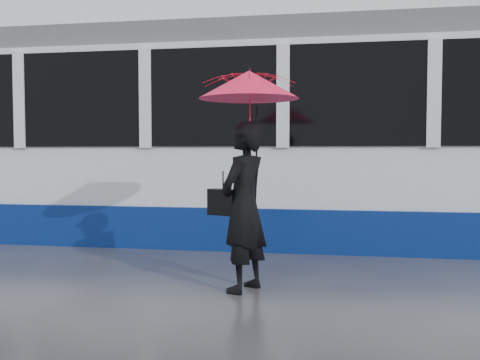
# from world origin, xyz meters

# --- Properties ---
(ground) EXTENTS (90.00, 90.00, 0.00)m
(ground) POSITION_xyz_m (0.00, 0.00, 0.00)
(ground) COLOR #2B2B30
(ground) RESTS_ON ground
(rails) EXTENTS (34.00, 1.51, 0.02)m
(rails) POSITION_xyz_m (0.00, 2.50, 0.01)
(rails) COLOR #3F3D38
(rails) RESTS_ON ground
(tram) EXTENTS (26.00, 2.56, 3.35)m
(tram) POSITION_xyz_m (-0.17, 2.50, 1.64)
(tram) COLOR white
(tram) RESTS_ON ground
(woman) EXTENTS (0.62, 0.74, 1.73)m
(woman) POSITION_xyz_m (1.13, -0.85, 0.87)
(woman) COLOR black
(woman) RESTS_ON ground
(umbrella) EXTENTS (1.33, 1.33, 1.17)m
(umbrella) POSITION_xyz_m (1.18, -0.85, 1.90)
(umbrella) COLOR #E2138C
(umbrella) RESTS_ON ground
(handbag) EXTENTS (0.34, 0.24, 0.45)m
(handbag) POSITION_xyz_m (0.91, -0.83, 0.91)
(handbag) COLOR black
(handbag) RESTS_ON ground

